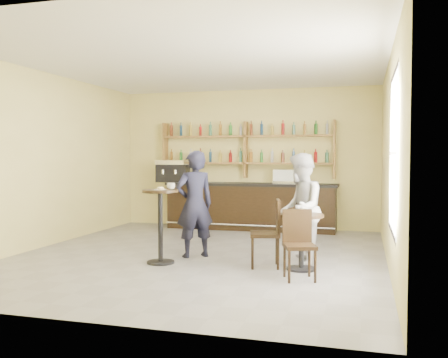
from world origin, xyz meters
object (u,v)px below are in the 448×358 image
(espresso_machine, at_px, (173,171))
(cafe_table, at_px, (301,242))
(man_main, at_px, (195,204))
(chair_west, at_px, (265,233))
(pastry_case, at_px, (286,177))
(pedestal_table, at_px, (160,227))
(chair_south, at_px, (300,245))
(bar_counter, at_px, (251,206))
(patron_second, at_px, (300,209))

(espresso_machine, height_order, cafe_table, espresso_machine)
(man_main, xyz_separation_m, chair_west, (1.26, -0.42, -0.37))
(pastry_case, bearing_deg, espresso_machine, -172.81)
(pedestal_table, xyz_separation_m, chair_west, (1.61, 0.19, -0.07))
(espresso_machine, height_order, pedestal_table, espresso_machine)
(pedestal_table, distance_m, man_main, 0.76)
(pedestal_table, bearing_deg, man_main, 60.12)
(pastry_case, relative_size, man_main, 0.29)
(man_main, bearing_deg, espresso_machine, -101.19)
(espresso_machine, height_order, pastry_case, espresso_machine)
(chair_south, bearing_deg, espresso_machine, 110.16)
(bar_counter, relative_size, patron_second, 2.27)
(chair_south, bearing_deg, cafe_table, 75.79)
(bar_counter, distance_m, espresso_machine, 2.04)
(bar_counter, xyz_separation_m, cafe_table, (1.60, -3.75, -0.12))
(man_main, relative_size, patron_second, 1.02)
(bar_counter, height_order, espresso_machine, espresso_machine)
(pedestal_table, xyz_separation_m, man_main, (0.35, 0.61, 0.30))
(bar_counter, distance_m, cafe_table, 4.08)
(cafe_table, height_order, chair_south, chair_south)
(pedestal_table, height_order, chair_south, pedestal_table)
(bar_counter, bearing_deg, man_main, -93.68)
(bar_counter, relative_size, chair_south, 4.15)
(chair_west, distance_m, patron_second, 0.69)
(cafe_table, bearing_deg, chair_west, 174.81)
(chair_west, relative_size, chair_south, 1.08)
(pastry_case, height_order, cafe_table, pastry_case)
(pedestal_table, distance_m, chair_south, 2.26)
(espresso_machine, bearing_deg, man_main, -69.65)
(chair_west, bearing_deg, man_main, -121.18)
(espresso_machine, relative_size, chair_south, 0.77)
(espresso_machine, distance_m, cafe_table, 5.20)
(chair_west, bearing_deg, cafe_table, 71.98)
(pedestal_table, relative_size, man_main, 0.65)
(chair_south, bearing_deg, man_main, 131.16)
(espresso_machine, relative_size, pedestal_table, 0.63)
(cafe_table, distance_m, chair_south, 0.60)
(chair_west, bearing_deg, chair_south, 29.89)
(man_main, xyz_separation_m, cafe_table, (1.81, -0.47, -0.47))
(chair_south, bearing_deg, pastry_case, 82.20)
(pastry_case, distance_m, man_main, 3.44)
(cafe_table, relative_size, patron_second, 0.48)
(pedestal_table, distance_m, cafe_table, 2.17)
(patron_second, bearing_deg, bar_counter, -159.53)
(pedestal_table, xyz_separation_m, patron_second, (2.09, 0.53, 0.28))
(pastry_case, bearing_deg, bar_counter, -172.81)
(cafe_table, bearing_deg, bar_counter, 113.10)
(bar_counter, bearing_deg, espresso_machine, 180.00)
(chair_south, distance_m, patron_second, 1.07)
(bar_counter, relative_size, man_main, 2.22)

